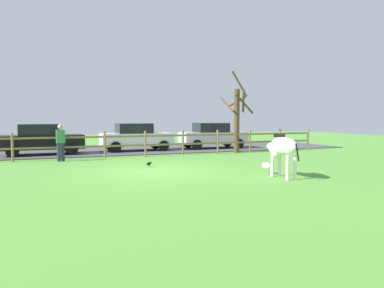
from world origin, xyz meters
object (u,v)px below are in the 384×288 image
zebra (282,149)px  visitor_near_fence (61,141)px  bare_tree (237,117)px  crow_on_grass (149,164)px  parked_car_white (136,137)px  parked_car_silver (212,135)px  parked_car_black (41,139)px

zebra → visitor_near_fence: bearing=132.1°
bare_tree → crow_on_grass: bearing=-146.6°
zebra → crow_on_grass: size_ratio=9.00×
parked_car_white → visitor_near_fence: bearing=-140.3°
parked_car_silver → parked_car_white: same height
parked_car_black → parked_car_white: (4.98, 0.44, 0.00)m
crow_on_grass → visitor_near_fence: bearing=135.2°
bare_tree → parked_car_white: bare_tree is taller
parked_car_silver → visitor_near_fence: size_ratio=2.48×
bare_tree → zebra: size_ratio=2.30×
parked_car_silver → parked_car_white: size_ratio=1.01×
parked_car_silver → parked_car_black: same height
parked_car_black → parked_car_silver: bearing=2.3°
parked_car_silver → visitor_near_fence: visitor_near_fence is taller
zebra → parked_car_black: 12.57m
parked_car_black → visitor_near_fence: bearing=-74.1°
crow_on_grass → parked_car_white: 6.68m
zebra → parked_car_black: parked_car_black is taller
parked_car_white → visitor_near_fence: size_ratio=2.45×
parked_car_white → parked_car_silver: bearing=-0.6°
bare_tree → parked_car_silver: bare_tree is taller
zebra → parked_car_white: 10.89m
bare_tree → visitor_near_fence: size_ratio=2.71×
bare_tree → parked_car_silver: size_ratio=1.09×
zebra → crow_on_grass: (-3.35, 4.05, -0.80)m
crow_on_grass → parked_car_white: (0.95, 6.57, 0.72)m
visitor_near_fence → parked_car_black: bearing=105.9°
parked_car_black → parked_car_white: bearing=5.0°
parked_car_white → visitor_near_fence: 5.36m
visitor_near_fence → crow_on_grass: bearing=-44.8°
zebra → parked_car_white: parked_car_white is taller
parked_car_black → crow_on_grass: bearing=-56.7°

